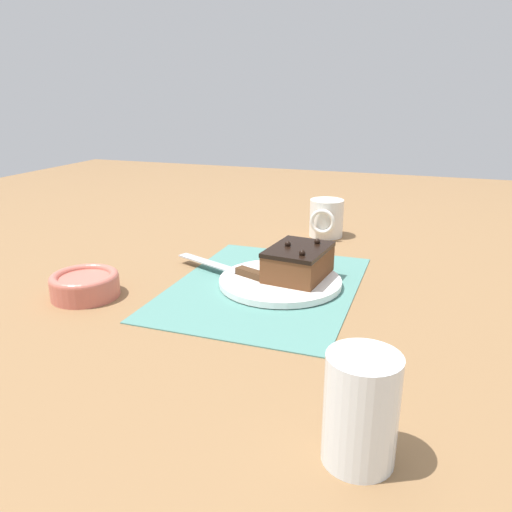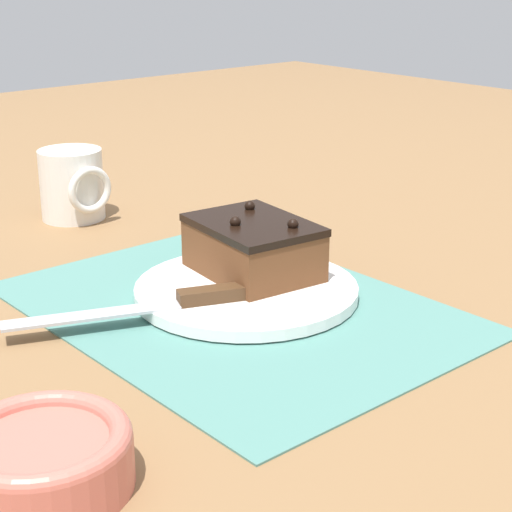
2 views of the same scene
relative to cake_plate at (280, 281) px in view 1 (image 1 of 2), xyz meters
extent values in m
plane|color=olive|center=(0.01, -0.03, -0.01)|extent=(3.00, 3.00, 0.00)
cube|color=slate|center=(0.01, -0.03, -0.01)|extent=(0.46, 0.34, 0.00)
cylinder|color=white|center=(0.00, 0.00, 0.00)|extent=(0.23, 0.23, 0.01)
cube|color=brown|center=(-0.02, 0.03, 0.03)|extent=(0.15, 0.12, 0.05)
cube|color=black|center=(-0.02, 0.03, 0.06)|extent=(0.15, 0.12, 0.01)
sphere|color=black|center=(-0.06, 0.06, 0.07)|extent=(0.01, 0.01, 0.01)
sphere|color=black|center=(-0.03, 0.01, 0.07)|extent=(0.01, 0.01, 0.01)
sphere|color=black|center=(0.02, 0.05, 0.07)|extent=(0.01, 0.01, 0.01)
cube|color=#472D19|center=(0.01, -0.05, 0.01)|extent=(0.05, 0.08, 0.01)
cube|color=#B7BABF|center=(-0.03, -0.17, 0.01)|extent=(0.08, 0.17, 0.00)
cylinder|color=white|center=(0.43, 0.21, 0.05)|extent=(0.07, 0.07, 0.12)
cylinder|color=#C66656|center=(0.17, -0.32, 0.01)|extent=(0.12, 0.12, 0.04)
torus|color=#C66656|center=(0.17, -0.32, 0.03)|extent=(0.12, 0.12, 0.02)
cylinder|color=silver|center=(-0.38, 0.01, 0.04)|extent=(0.09, 0.09, 0.10)
torus|color=silver|center=(-0.33, 0.01, 0.04)|extent=(0.01, 0.06, 0.06)
camera|label=1|loc=(0.86, 0.25, 0.35)|focal=35.00mm
camera|label=2|loc=(0.64, -0.54, 0.34)|focal=60.00mm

